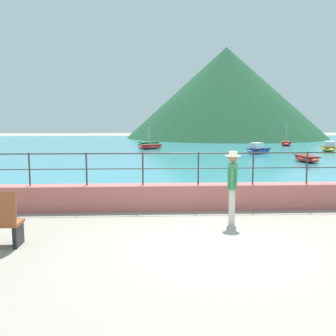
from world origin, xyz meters
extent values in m
plane|color=gray|center=(0.00, 0.00, 0.00)|extent=(120.00, 120.00, 0.00)
cube|color=#BC605B|center=(0.00, 3.20, 0.35)|extent=(20.00, 0.56, 0.70)
cylinder|color=#383330|center=(-4.60, 3.20, 1.15)|extent=(0.04, 0.04, 0.90)
cylinder|color=#383330|center=(-3.07, 3.20, 1.15)|extent=(0.04, 0.04, 0.90)
cylinder|color=#383330|center=(-1.53, 3.20, 1.15)|extent=(0.04, 0.04, 0.90)
cylinder|color=#383330|center=(0.00, 3.20, 1.15)|extent=(0.04, 0.04, 0.90)
cylinder|color=#383330|center=(1.53, 3.20, 1.15)|extent=(0.04, 0.04, 0.90)
cylinder|color=#383330|center=(3.07, 3.20, 1.15)|extent=(0.04, 0.04, 0.90)
cylinder|color=#383330|center=(0.00, 3.20, 1.57)|extent=(18.40, 0.04, 0.04)
cylinder|color=#383330|center=(0.00, 3.20, 1.15)|extent=(18.40, 0.03, 0.03)
cube|color=teal|center=(0.00, 25.84, 0.03)|extent=(64.00, 44.32, 0.06)
cone|color=#1E4C2D|center=(8.57, 42.76, 5.74)|extent=(25.53, 25.53, 11.48)
cube|color=black|center=(-3.98, 0.25, 0.22)|extent=(0.08, 0.47, 0.43)
cylinder|color=beige|center=(0.60, 1.59, 0.43)|extent=(0.15, 0.15, 0.86)
cylinder|color=beige|center=(0.65, 1.77, 0.43)|extent=(0.15, 0.15, 0.86)
cube|color=#337F4C|center=(0.63, 1.68, 1.16)|extent=(0.30, 0.40, 0.60)
cylinder|color=#337F4C|center=(0.57, 1.45, 1.12)|extent=(0.09, 0.09, 0.52)
cylinder|color=#337F4C|center=(0.68, 1.91, 1.12)|extent=(0.09, 0.09, 0.52)
sphere|color=#9E7051|center=(0.63, 1.68, 1.59)|extent=(0.22, 0.22, 0.22)
cylinder|color=beige|center=(0.63, 1.68, 1.64)|extent=(0.38, 0.38, 0.02)
cylinder|color=beige|center=(0.63, 1.68, 1.70)|extent=(0.20, 0.20, 0.10)
ellipsoid|color=gold|center=(12.22, 21.25, 0.24)|extent=(1.37, 2.44, 0.36)
cube|color=brown|center=(12.22, 21.25, 0.39)|extent=(1.14, 1.96, 0.06)
cube|color=silver|center=(12.16, 21.00, 0.62)|extent=(0.79, 0.92, 0.40)
ellipsoid|color=red|center=(7.62, 14.17, 0.24)|extent=(1.09, 2.37, 0.36)
cube|color=maroon|center=(7.62, 14.17, 0.39)|extent=(0.92, 1.90, 0.06)
ellipsoid|color=#338C59|center=(-1.34, 27.45, 0.24)|extent=(2.43, 1.96, 0.36)
cube|color=#1C4D31|center=(-1.34, 27.45, 0.39)|extent=(1.97, 1.61, 0.06)
cylinder|color=#B2A899|center=(-1.43, 27.39, 1.11)|extent=(0.06, 0.06, 1.38)
ellipsoid|color=red|center=(-1.21, 24.00, 0.24)|extent=(2.39, 2.07, 0.36)
cube|color=maroon|center=(-1.21, 24.00, 0.39)|extent=(1.94, 1.70, 0.06)
cylinder|color=#B2A899|center=(-1.29, 23.94, 1.17)|extent=(0.06, 0.06, 1.51)
ellipsoid|color=red|center=(11.19, 27.47, 0.24)|extent=(1.52, 2.46, 0.36)
cube|color=maroon|center=(11.19, 27.47, 0.39)|extent=(1.26, 1.98, 0.06)
cylinder|color=#B2A899|center=(11.22, 27.56, 1.26)|extent=(0.06, 0.06, 1.68)
ellipsoid|color=#2D4C9E|center=(6.43, 19.65, 0.24)|extent=(2.40, 2.07, 0.36)
cube|color=navy|center=(6.43, 19.65, 0.39)|extent=(1.94, 1.69, 0.06)
cube|color=silver|center=(6.22, 19.50, 0.62)|extent=(1.02, 0.98, 0.40)
camera|label=1|loc=(-1.38, -7.40, 2.52)|focal=41.57mm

